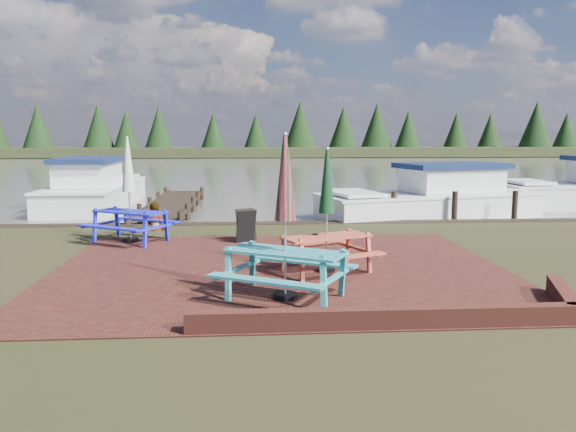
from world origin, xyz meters
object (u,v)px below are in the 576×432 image
(picnic_table_red, at_px, (326,230))
(person, at_px, (154,203))
(chalkboard, at_px, (246,225))
(picnic_table_blue, at_px, (130,206))
(boat_near, at_px, (433,200))
(boat_jetty, at_px, (95,191))
(jetty, at_px, (173,204))
(picnic_table_teal, at_px, (285,243))

(picnic_table_red, distance_m, person, 6.71)
(chalkboard, height_order, person, person)
(picnic_table_blue, xyz_separation_m, boat_near, (9.39, 4.86, -0.49))
(chalkboard, relative_size, person, 0.52)
(boat_near, xyz_separation_m, person, (-9.07, -3.11, 0.36))
(boat_jetty, bearing_deg, picnic_table_red, -57.92)
(jetty, bearing_deg, boat_near, -13.51)
(jetty, height_order, boat_near, boat_near)
(picnic_table_teal, height_order, person, picnic_table_teal)
(picnic_table_blue, relative_size, chalkboard, 3.16)
(picnic_table_teal, xyz_separation_m, jetty, (-3.47, 12.36, -0.83))
(picnic_table_blue, relative_size, boat_jetty, 0.34)
(picnic_table_teal, bearing_deg, boat_near, 89.43)
(picnic_table_red, bearing_deg, person, 104.77)
(person, bearing_deg, boat_jetty, -55.42)
(picnic_table_teal, xyz_separation_m, picnic_table_blue, (-3.57, 5.27, -0.03))
(boat_near, bearing_deg, boat_jetty, 58.53)
(chalkboard, height_order, jetty, chalkboard)
(picnic_table_red, relative_size, jetty, 0.27)
(jetty, relative_size, boat_jetty, 1.18)
(picnic_table_teal, xyz_separation_m, boat_near, (5.82, 10.13, -0.52))
(boat_jetty, distance_m, boat_near, 13.12)
(boat_near, bearing_deg, chalkboard, 113.27)
(picnic_table_teal, xyz_separation_m, person, (-3.26, 7.02, -0.15))
(chalkboard, xyz_separation_m, person, (-2.59, 1.96, 0.36))
(picnic_table_blue, distance_m, chalkboard, 2.96)
(jetty, distance_m, person, 5.39)
(person, bearing_deg, picnic_table_blue, 87.38)
(picnic_table_blue, relative_size, jetty, 0.29)
(picnic_table_red, distance_m, jetty, 11.48)
(picnic_table_teal, relative_size, boat_jetty, 0.35)
(picnic_table_red, relative_size, chalkboard, 2.92)
(picnic_table_blue, height_order, boat_near, picnic_table_blue)
(chalkboard, xyz_separation_m, boat_near, (6.48, 5.07, -0.00))
(jetty, bearing_deg, boat_jetty, 154.92)
(picnic_table_red, bearing_deg, picnic_table_teal, -141.24)
(chalkboard, bearing_deg, picnic_table_teal, -110.05)
(picnic_table_red, height_order, picnic_table_blue, picnic_table_blue)
(picnic_table_teal, relative_size, chalkboard, 3.25)
(picnic_table_red, distance_m, picnic_table_blue, 5.69)
(jetty, bearing_deg, chalkboard, -68.96)
(picnic_table_teal, relative_size, person, 1.70)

